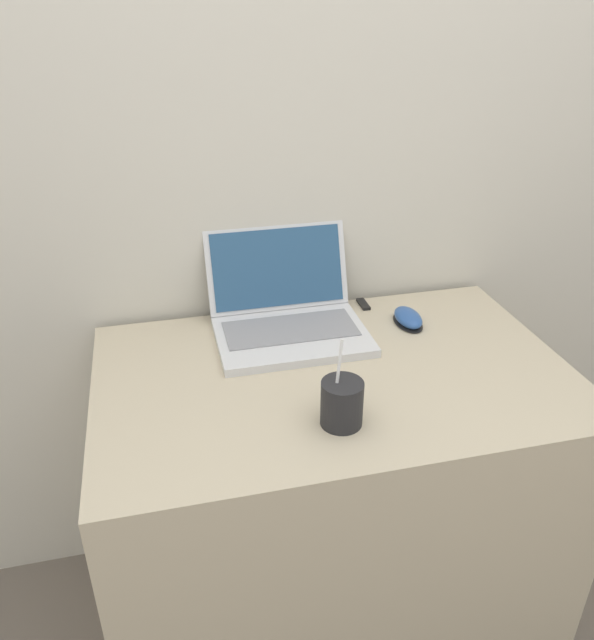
{
  "coord_description": "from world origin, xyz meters",
  "views": [
    {
      "loc": [
        -0.35,
        -0.76,
        1.51
      ],
      "look_at": [
        -0.06,
        0.43,
        0.85
      ],
      "focal_mm": 35.0,
      "sensor_mm": 36.0,
      "label": 1
    }
  ],
  "objects_px": {
    "laptop": "(287,312)",
    "usb_stick": "(363,304)",
    "drink_cup": "(342,402)",
    "computer_mouse": "(408,318)"
  },
  "relations": [
    {
      "from": "computer_mouse",
      "to": "usb_stick",
      "type": "xyz_separation_m",
      "value": [
        -0.07,
        0.12,
        -0.01
      ]
    },
    {
      "from": "laptop",
      "to": "drink_cup",
      "type": "height_order",
      "value": "laptop"
    },
    {
      "from": "drink_cup",
      "to": "usb_stick",
      "type": "height_order",
      "value": "drink_cup"
    },
    {
      "from": "drink_cup",
      "to": "computer_mouse",
      "type": "relative_size",
      "value": 1.56
    },
    {
      "from": "laptop",
      "to": "usb_stick",
      "type": "distance_m",
      "value": 0.24
    },
    {
      "from": "drink_cup",
      "to": "usb_stick",
      "type": "xyz_separation_m",
      "value": [
        0.2,
        0.46,
        -0.04
      ]
    },
    {
      "from": "laptop",
      "to": "usb_stick",
      "type": "xyz_separation_m",
      "value": [
        0.22,
        0.08,
        -0.04
      ]
    },
    {
      "from": "laptop",
      "to": "usb_stick",
      "type": "relative_size",
      "value": 5.89
    },
    {
      "from": "drink_cup",
      "to": "computer_mouse",
      "type": "distance_m",
      "value": 0.44
    },
    {
      "from": "drink_cup",
      "to": "usb_stick",
      "type": "relative_size",
      "value": 2.92
    }
  ]
}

